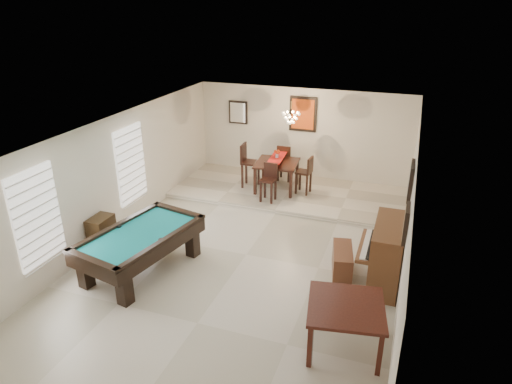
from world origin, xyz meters
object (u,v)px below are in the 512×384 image
Objects in this scene: piano_bench at (342,261)px; dining_table at (277,174)px; upright_piano at (379,253)px; dining_chair_north at (285,162)px; chandelier at (291,114)px; dining_chair_east at (304,175)px; apothecary_chest at (102,235)px; flower_vase at (277,154)px; square_table at (344,326)px; dining_chair_west at (250,166)px; dining_chair_south at (268,183)px; pool_table at (141,252)px.

dining_table reaches higher than piano_bench.
upright_piano reaches higher than piano_bench.
chandelier is at bearing 113.36° from dining_chair_north.
apothecary_chest is at bearing -31.72° from dining_chair_east.
flower_vase is at bearing 125.30° from piano_bench.
square_table is 5.91m from flower_vase.
flower_vase is 0.89m from dining_chair_north.
chandelier is at bearing 128.49° from upright_piano.
square_table is 5.20m from apothecary_chest.
apothecary_chest is 4.44m from dining_chair_west.
dining_chair_south is 1.05m from dining_chair_west.
apothecary_chest is 0.78× the size of dining_chair_north.
pool_table is 1.99× the size of dining_chair_west.
pool_table is 3.81m from piano_bench.
dining_chair_east is (0.71, -0.73, -0.02)m from dining_chair_north.
chandelier reaches higher than apothecary_chest.
upright_piano is at bearing -48.16° from dining_table.
flower_vase is 0.22× the size of dining_chair_east.
dining_chair_south reaches higher than pool_table.
piano_bench is 4.15× the size of flower_vase.
flower_vase is 0.21× the size of dining_chair_north.
dining_chair_west is (-3.37, 5.21, 0.33)m from square_table.
dining_table is 4.92× the size of flower_vase.
dining_chair_south reaches higher than dining_table.
dining_chair_west is (-0.72, -0.02, -0.41)m from flower_vase.
chandelier reaches higher than square_table.
dining_chair_north reaches higher than dining_chair_east.
dining_chair_east is (-1.92, 5.25, 0.24)m from square_table.
piano_bench is 0.88× the size of dining_chair_north.
upright_piano is at bearing 126.03° from dining_chair_north.
dining_chair_south is (-2.63, 4.46, 0.22)m from square_table.
dining_chair_south is (1.35, 3.63, 0.21)m from pool_table.
dining_chair_north reaches higher than dining_table.
piano_bench is 1.50× the size of chandelier.
dining_chair_west is at bearing -82.50° from dining_chair_east.
chandelier is (0.35, -0.02, 1.09)m from flower_vase.
dining_chair_north is (-2.27, 3.98, 0.38)m from piano_bench.
dining_table is (1.34, 4.40, 0.17)m from pool_table.
dining_table is at bearing 131.84° from upright_piano.
square_table is (3.98, -0.83, -0.01)m from pool_table.
dining_chair_west reaches higher than upright_piano.
dining_table is (-2.65, 5.23, 0.19)m from square_table.
upright_piano is at bearing 26.31° from pool_table.
chandelier reaches higher than pool_table.
dining_chair_west is (-0.74, -0.77, 0.08)m from dining_chair_north.
apothecary_chest is 3.69× the size of flower_vase.
dining_chair_east reaches higher than dining_table.
dining_chair_north is 1.71× the size of chandelier.
dining_chair_east is at bearing 6.60° from chandelier.
dining_chair_west reaches higher than dining_table.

